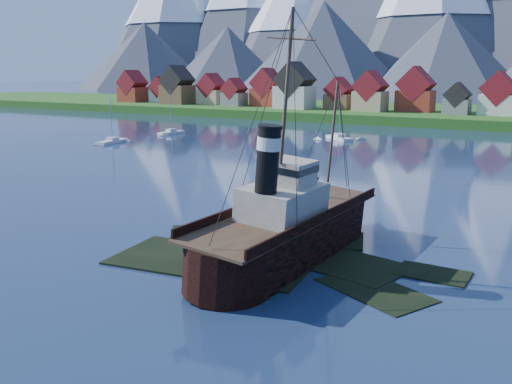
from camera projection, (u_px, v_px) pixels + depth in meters
The scene contains 9 objects.
ground at pixel (251, 261), 51.79m from camera, with size 1400.00×1400.00×0.00m, color #1B2D4C.
shoal at pixel (280, 261), 52.78m from camera, with size 31.71×21.24×1.14m.
shore_bank at pixel (510, 121), 194.44m from camera, with size 600.00×80.00×3.20m, color #1A4513.
seawall at pixel (492, 131), 162.55m from camera, with size 600.00×2.50×2.00m, color #3F3D38.
town at pixel (400, 94), 194.23m from camera, with size 250.96×16.69×17.30m.
tugboat_wreck at pixel (294, 225), 52.94m from camera, with size 6.78×29.23×23.17m.
sailboat_a at pixel (113, 142), 135.54m from camera, with size 3.63×9.65×11.50m.
sailboat_b at pixel (171, 133), 154.21m from camera, with size 3.06×8.68×12.31m.
sailboat_c at pixel (339, 139), 142.01m from camera, with size 9.30×8.32×12.90m.
Camera 1 is at (25.68, -42.11, 17.02)m, focal length 40.00 mm.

